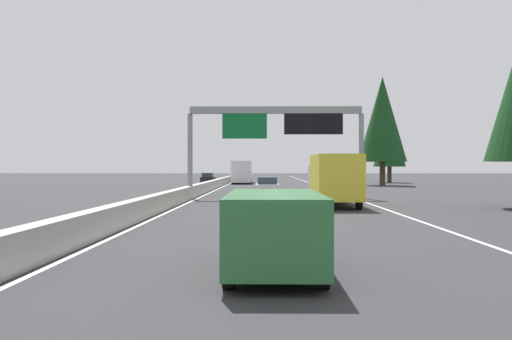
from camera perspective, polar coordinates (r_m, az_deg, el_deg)
name	(u,v)px	position (r m, az deg, el deg)	size (l,w,h in m)	color
ground_plane	(217,188)	(61.75, -3.85, -1.82)	(320.00, 320.00, 0.00)	#2D2D30
median_barrier	(227,180)	(81.70, -2.91, -0.99)	(180.00, 0.56, 0.90)	#ADAAA3
shoulder_stripe_right	(317,185)	(71.82, 6.01, -1.52)	(160.00, 0.16, 0.01)	silver
shoulder_stripe_median	(226,185)	(71.70, -3.00, -1.52)	(160.00, 0.16, 0.01)	silver
sign_gantry_overhead	(278,125)	(41.74, 2.17, 4.41)	(0.50, 12.68, 6.61)	gray
minivan_mid_left	(274,228)	(12.41, 1.81, -5.71)	(5.00, 1.95, 1.69)	#2D6B38
box_truck_far_left	(333,178)	(33.88, 7.61, -0.81)	(8.50, 2.40, 2.95)	gold
sedan_distant_a	(267,187)	(46.33, 1.12, -1.67)	(4.40, 1.80, 1.47)	white
bus_near_center	(242,171)	(81.53, -1.39, -0.11)	(11.50, 2.55, 3.10)	white
sedan_distant_b	(247,176)	(106.61, -0.86, -0.57)	(4.40, 1.80, 1.47)	silver
oncoming_near	(208,178)	(81.31, -4.73, -0.84)	(4.40, 1.80, 1.47)	black
conifer_right_mid	(382,119)	(73.02, 12.33, 4.90)	(5.90, 5.90, 13.40)	#4C3823
conifer_right_far	(390,138)	(87.15, 12.99, 3.06)	(4.70, 4.70, 10.69)	#4C3823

